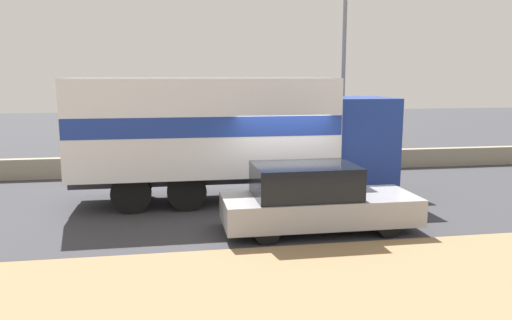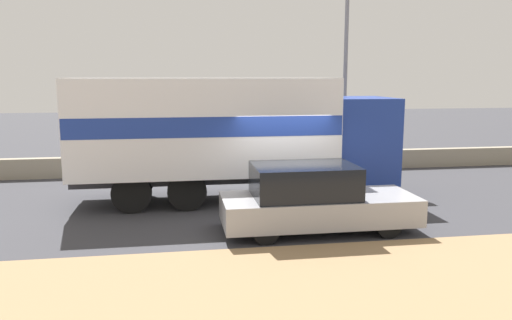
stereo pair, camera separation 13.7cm
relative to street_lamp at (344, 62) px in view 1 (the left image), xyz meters
name	(u,v)px [view 1 (the left image)]	position (x,y,z in m)	size (l,w,h in m)	color
ground_plane	(291,219)	(-3.19, -5.44, -4.00)	(80.00, 80.00, 0.00)	#38383D
dirt_shoulder_foreground	(372,311)	(-3.19, -10.51, -3.98)	(60.00, 6.01, 0.04)	#937551
stone_wall_backdrop	(251,162)	(-3.19, 0.82, -3.65)	(60.00, 0.35, 0.70)	gray
street_lamp	(344,62)	(0.00, 0.00, 0.00)	(0.56, 0.28, 6.90)	slate
box_truck	(226,130)	(-4.54, -3.34, -1.99)	(8.91, 2.53, 3.44)	navy
car_hatchback	(314,199)	(-2.91, -6.49, -3.26)	(4.39, 1.71, 1.54)	#9E9EA3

